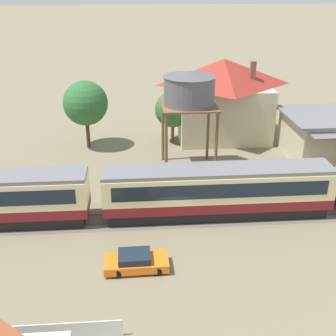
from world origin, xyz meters
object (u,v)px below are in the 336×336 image
object	(u,v)px
water_tower	(189,90)
yard_tree_1	(173,110)
station_house_red_roof	(222,97)
yard_tree_2	(85,103)
parked_car_orange	(136,261)
passenger_train	(221,189)

from	to	relation	value
water_tower	yard_tree_1	xyz separation A→B (m)	(-0.84, 7.56, -4.06)
station_house_red_roof	yard_tree_2	xyz separation A→B (m)	(-15.35, -2.41, 0.28)
parked_car_orange	yard_tree_1	xyz separation A→B (m)	(4.38, 23.02, 3.24)
passenger_train	yard_tree_2	distance (m)	19.98
parked_car_orange	passenger_train	bearing A→B (deg)	42.42
station_house_red_roof	water_tower	xyz separation A→B (m)	(-5.04, -9.20, 3.19)
parked_car_orange	yard_tree_2	distance (m)	23.24
station_house_red_roof	yard_tree_2	world-z (taller)	station_house_red_roof
passenger_train	water_tower	xyz separation A→B (m)	(-1.46, 9.13, 5.59)
parked_car_orange	yard_tree_1	world-z (taller)	yard_tree_1
yard_tree_2	parked_car_orange	bearing A→B (deg)	-77.09
passenger_train	yard_tree_1	distance (m)	16.91
water_tower	yard_tree_1	bearing A→B (deg)	96.32
water_tower	yard_tree_2	distance (m)	12.69
water_tower	yard_tree_1	distance (m)	8.62
passenger_train	yard_tree_2	bearing A→B (deg)	126.49
yard_tree_1	yard_tree_2	size ratio (longest dim) A/B	0.79
station_house_red_roof	parked_car_orange	xyz separation A→B (m)	(-10.25, -24.65, -4.11)
passenger_train	water_tower	size ratio (longest dim) A/B	5.76
yard_tree_2	yard_tree_1	bearing A→B (deg)	4.63
station_house_red_roof	water_tower	world-z (taller)	water_tower
station_house_red_roof	yard_tree_2	distance (m)	15.54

